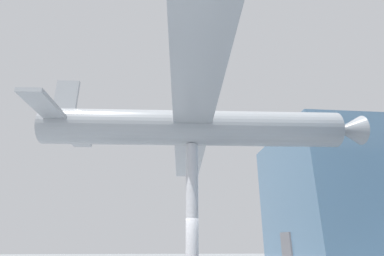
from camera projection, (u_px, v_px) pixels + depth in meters
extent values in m
cube|color=slate|center=(372.00, 197.00, 24.08)|extent=(11.07, 15.02, 9.96)
cube|color=slate|center=(359.00, 136.00, 26.00)|extent=(0.36, 14.27, 0.60)
cube|color=slate|center=(287.00, 249.00, 22.05)|extent=(1.80, 0.12, 2.30)
cylinder|color=#B7B7BC|center=(192.00, 208.00, 13.10)|extent=(0.55, 0.55, 5.86)
cylinder|color=#93999E|center=(192.00, 128.00, 14.47)|extent=(2.46, 14.25, 1.70)
cube|color=#93999E|center=(192.00, 128.00, 14.47)|extent=(21.36, 2.91, 0.18)
cube|color=#93999E|center=(62.00, 124.00, 14.30)|extent=(6.86, 1.36, 0.18)
cube|color=#93999E|center=(66.00, 102.00, 14.73)|extent=(0.24, 1.11, 2.28)
cone|color=#93999E|center=(348.00, 130.00, 14.74)|extent=(1.51, 1.34, 1.45)
sphere|color=black|center=(365.00, 130.00, 14.77)|extent=(0.44, 0.44, 0.44)
cube|color=navy|center=(194.00, 251.00, 13.97)|extent=(0.45, 0.33, 0.65)
sphere|color=#936B4C|center=(194.00, 240.00, 14.14)|extent=(0.26, 0.26, 0.26)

